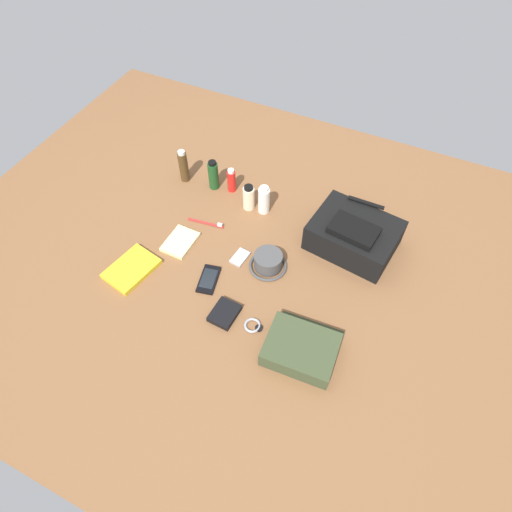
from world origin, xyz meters
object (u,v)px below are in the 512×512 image
(bucket_hat, at_px, (268,261))
(wallet, at_px, (225,314))
(cell_phone, at_px, (209,279))
(media_player, at_px, (240,257))
(paperback_novel, at_px, (132,269))
(toothbrush, at_px, (208,223))
(notepad, at_px, (180,242))
(sunscreen_spray, at_px, (231,180))
(wristwatch, at_px, (253,326))
(shampoo_bottle, at_px, (213,175))
(cologne_bottle, at_px, (184,166))
(backpack, at_px, (354,235))
(toiletry_pouch, at_px, (301,348))
(lotion_bottle, at_px, (249,198))
(toothpaste_tube, at_px, (264,200))

(bucket_hat, distance_m, wallet, 0.28)
(cell_phone, height_order, media_player, cell_phone)
(paperback_novel, bearing_deg, media_player, 33.39)
(toothbrush, distance_m, notepad, 0.15)
(sunscreen_spray, height_order, wristwatch, sunscreen_spray)
(shampoo_bottle, relative_size, cell_phone, 1.05)
(cologne_bottle, bearing_deg, backpack, -3.50)
(backpack, height_order, media_player, backpack)
(paperback_novel, xyz_separation_m, cell_phone, (0.30, 0.09, -0.00))
(backpack, xyz_separation_m, paperback_novel, (-0.75, -0.50, -0.06))
(backpack, height_order, cologne_bottle, cologne_bottle)
(backpack, distance_m, bucket_hat, 0.37)
(wallet, bearing_deg, cell_phone, 143.01)
(sunscreen_spray, bearing_deg, backpack, -7.77)
(wristwatch, bearing_deg, bucket_hat, 103.10)
(sunscreen_spray, bearing_deg, cologne_bottle, -172.31)
(toiletry_pouch, xyz_separation_m, cell_phone, (-0.44, 0.13, -0.03))
(wallet, bearing_deg, media_player, 108.05)
(bucket_hat, height_order, lotion_bottle, lotion_bottle)
(cologne_bottle, bearing_deg, cell_phone, -50.43)
(paperback_novel, bearing_deg, toiletry_pouch, -3.19)
(lotion_bottle, relative_size, toothbrush, 0.77)
(paperback_novel, bearing_deg, bucket_hat, 27.55)
(sunscreen_spray, distance_m, paperback_novel, 0.60)
(sunscreen_spray, relative_size, toothpaste_tube, 0.86)
(lotion_bottle, relative_size, toothpaste_tube, 0.89)
(toothpaste_tube, height_order, toothbrush, toothpaste_tube)
(bucket_hat, bearing_deg, cologne_bottle, 152.22)
(notepad, bearing_deg, backpack, 25.32)
(lotion_bottle, bearing_deg, wallet, -73.19)
(toiletry_pouch, xyz_separation_m, cologne_bottle, (-0.82, 0.59, 0.05))
(backpack, bearing_deg, media_player, -146.38)
(sunscreen_spray, xyz_separation_m, paperback_novel, (-0.15, -0.58, -0.05))
(toothpaste_tube, bearing_deg, paperback_novel, -122.99)
(toothbrush, bearing_deg, shampoo_bottle, 111.61)
(notepad, bearing_deg, toothbrush, 70.35)
(lotion_bottle, xyz_separation_m, toothbrush, (-0.12, -0.17, -0.05))
(media_player, distance_m, wristwatch, 0.32)
(toothpaste_tube, height_order, paperback_novel, toothpaste_tube)
(cologne_bottle, bearing_deg, shampoo_bottle, 5.51)
(paperback_novel, bearing_deg, toothbrush, 65.85)
(toothpaste_tube, xyz_separation_m, wallet, (0.09, -0.55, -0.06))
(notepad, bearing_deg, sunscreen_spray, 83.47)
(lotion_bottle, bearing_deg, sunscreen_spray, 150.93)
(toiletry_pouch, relative_size, lotion_bottle, 2.03)
(lotion_bottle, distance_m, toothpaste_tube, 0.07)
(bucket_hat, height_order, shampoo_bottle, shampoo_bottle)
(bucket_hat, height_order, toothbrush, bucket_hat)
(shampoo_bottle, distance_m, notepad, 0.37)
(shampoo_bottle, height_order, notepad, shampoo_bottle)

